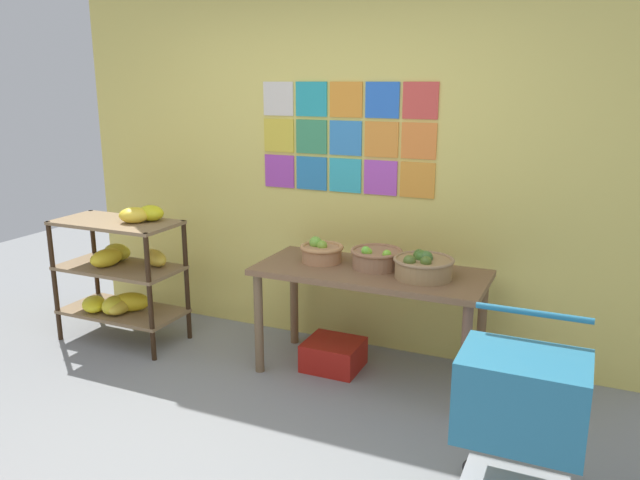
# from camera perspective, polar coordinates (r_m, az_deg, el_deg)

# --- Properties ---
(ground) EXTENTS (9.74, 9.74, 0.00)m
(ground) POSITION_cam_1_polar(r_m,az_deg,el_deg) (3.40, -11.66, -20.33)
(ground) COLOR gray
(back_wall_with_art) EXTENTS (4.34, 0.07, 2.99)m
(back_wall_with_art) POSITION_cam_1_polar(r_m,az_deg,el_deg) (4.49, 1.69, 8.94)
(back_wall_with_art) COLOR #E2CF63
(back_wall_with_art) RESTS_ON ground
(banana_shelf_unit) EXTENTS (0.93, 0.52, 1.04)m
(banana_shelf_unit) POSITION_cam_1_polar(r_m,az_deg,el_deg) (4.87, -17.66, -2.43)
(banana_shelf_unit) COLOR black
(banana_shelf_unit) RESTS_ON ground
(display_table) EXTENTS (1.49, 0.65, 0.73)m
(display_table) POSITION_cam_1_polar(r_m,az_deg,el_deg) (4.07, 4.60, -4.01)
(display_table) COLOR brown
(display_table) RESTS_ON ground
(fruit_basket_centre) EXTENTS (0.30, 0.30, 0.16)m
(fruit_basket_centre) POSITION_cam_1_polar(r_m,az_deg,el_deg) (4.20, 0.14, -1.07)
(fruit_basket_centre) COLOR #B57E53
(fruit_basket_centre) RESTS_ON display_table
(fruit_basket_right) EXTENTS (0.38, 0.38, 0.17)m
(fruit_basket_right) POSITION_cam_1_polar(r_m,az_deg,el_deg) (3.90, 9.43, -2.36)
(fruit_basket_right) COLOR #9C7A4E
(fruit_basket_right) RESTS_ON display_table
(fruit_basket_back_right) EXTENTS (0.34, 0.34, 0.16)m
(fruit_basket_back_right) POSITION_cam_1_polar(r_m,az_deg,el_deg) (4.08, 5.18, -1.59)
(fruit_basket_back_right) COLOR #986D4D
(fruit_basket_back_right) RESTS_ON display_table
(produce_crate_under_table) EXTENTS (0.38, 0.34, 0.19)m
(produce_crate_under_table) POSITION_cam_1_polar(r_m,az_deg,el_deg) (4.35, 1.24, -10.44)
(produce_crate_under_table) COLOR #AB1B13
(produce_crate_under_table) RESTS_ON ground
(shopping_cart) EXTENTS (0.55, 0.45, 0.89)m
(shopping_cart) POSITION_cam_1_polar(r_m,az_deg,el_deg) (3.01, 17.97, -14.02)
(shopping_cart) COLOR black
(shopping_cart) RESTS_ON ground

